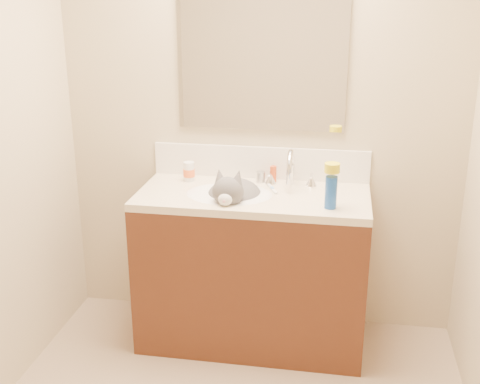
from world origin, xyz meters
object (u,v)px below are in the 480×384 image
at_px(amber_bottle, 273,174).
at_px(faucet, 290,171).
at_px(pill_bottle, 189,171).
at_px(spray_can, 331,192).
at_px(vanity_cabinet, 252,271).
at_px(silver_jar, 261,177).
at_px(basin, 229,206).
at_px(cat, 234,199).

bearing_deg(amber_bottle, faucet, -35.12).
distance_m(pill_bottle, spray_can, 0.84).
xyz_separation_m(vanity_cabinet, spray_can, (0.40, -0.15, 0.53)).
distance_m(vanity_cabinet, amber_bottle, 0.54).
distance_m(faucet, spray_can, 0.36).
distance_m(pill_bottle, silver_jar, 0.39).
bearing_deg(faucet, silver_jar, 161.75).
bearing_deg(spray_can, amber_bottle, 131.67).
bearing_deg(basin, pill_bottle, 145.09).
distance_m(basin, faucet, 0.38).
bearing_deg(spray_can, basin, 166.71).
height_order(vanity_cabinet, pill_bottle, pill_bottle).
xyz_separation_m(basin, cat, (0.02, 0.00, 0.04)).
bearing_deg(amber_bottle, spray_can, -48.33).
xyz_separation_m(pill_bottle, spray_can, (0.78, -0.30, 0.03)).
bearing_deg(amber_bottle, basin, -130.14).
xyz_separation_m(basin, spray_can, (0.52, -0.12, 0.15)).
relative_size(basin, spray_can, 2.82).
distance_m(faucet, pill_bottle, 0.56).
relative_size(silver_jar, spray_can, 0.37).
distance_m(vanity_cabinet, pill_bottle, 0.65).
relative_size(basin, amber_bottle, 5.01).
relative_size(vanity_cabinet, basin, 2.67).
xyz_separation_m(cat, amber_bottle, (0.18, 0.23, 0.07)).
xyz_separation_m(faucet, amber_bottle, (-0.10, 0.07, -0.04)).
bearing_deg(pill_bottle, basin, -34.91).
relative_size(vanity_cabinet, silver_jar, 20.30).
distance_m(vanity_cabinet, faucet, 0.58).
height_order(vanity_cabinet, silver_jar, silver_jar).
xyz_separation_m(pill_bottle, amber_bottle, (0.46, 0.06, -0.01)).
height_order(faucet, spray_can, faucet).
bearing_deg(amber_bottle, silver_jar, -167.46).
xyz_separation_m(faucet, cat, (-0.28, -0.16, -0.11)).
distance_m(cat, amber_bottle, 0.30).
distance_m(faucet, silver_jar, 0.19).
height_order(basin, silver_jar, silver_jar).
relative_size(amber_bottle, spray_can, 0.56).
bearing_deg(amber_bottle, vanity_cabinet, -111.14).
height_order(cat, amber_bottle, cat).
xyz_separation_m(vanity_cabinet, basin, (-0.12, -0.03, 0.38)).
bearing_deg(pill_bottle, silver_jar, 6.09).
xyz_separation_m(pill_bottle, silver_jar, (0.39, 0.04, -0.02)).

